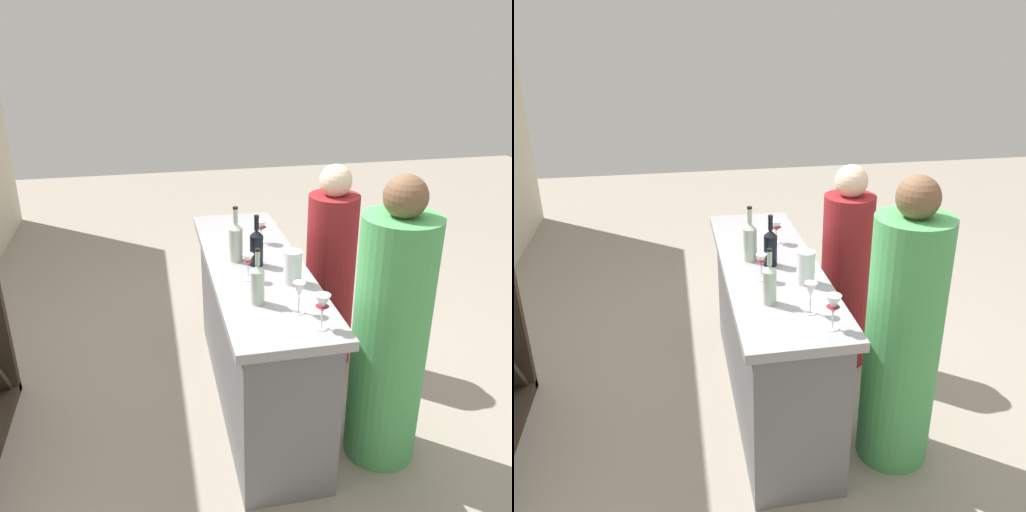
# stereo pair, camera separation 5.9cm
# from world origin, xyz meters

# --- Properties ---
(ground_plane) EXTENTS (12.00, 12.00, 0.00)m
(ground_plane) POSITION_xyz_m (0.00, 0.00, 0.00)
(ground_plane) COLOR #9E9384
(bar_counter) EXTENTS (1.83, 0.55, 0.94)m
(bar_counter) POSITION_xyz_m (0.00, 0.00, 0.48)
(bar_counter) COLOR slate
(bar_counter) RESTS_ON ground
(wine_bottle_leftmost_clear_pale) EXTENTS (0.07, 0.07, 0.29)m
(wine_bottle_leftmost_clear_pale) POSITION_xyz_m (-0.47, 0.09, 1.06)
(wine_bottle_leftmost_clear_pale) COLOR #B7C6B2
(wine_bottle_leftmost_clear_pale) RESTS_ON bar_counter
(wine_bottle_second_left_near_black) EXTENTS (0.08, 0.08, 0.30)m
(wine_bottle_second_left_near_black) POSITION_xyz_m (-0.01, 0.00, 1.06)
(wine_bottle_second_left_near_black) COLOR black
(wine_bottle_second_left_near_black) RESTS_ON bar_counter
(wine_bottle_center_clear_pale) EXTENTS (0.08, 0.08, 0.33)m
(wine_bottle_center_clear_pale) POSITION_xyz_m (0.07, 0.10, 1.07)
(wine_bottle_center_clear_pale) COLOR #B7C6B2
(wine_bottle_center_clear_pale) RESTS_ON bar_counter
(wine_glass_near_left) EXTENTS (0.07, 0.07, 0.17)m
(wine_glass_near_left) POSITION_xyz_m (-0.77, -0.15, 1.06)
(wine_glass_near_left) COLOR white
(wine_glass_near_left) RESTS_ON bar_counter
(wine_glass_near_center) EXTENTS (0.08, 0.08, 0.15)m
(wine_glass_near_center) POSITION_xyz_m (0.32, -0.10, 1.05)
(wine_glass_near_center) COLOR white
(wine_glass_near_center) RESTS_ON bar_counter
(wine_glass_near_right) EXTENTS (0.07, 0.07, 0.16)m
(wine_glass_near_right) POSITION_xyz_m (-0.60, -0.09, 1.06)
(wine_glass_near_right) COLOR white
(wine_glass_near_right) RESTS_ON bar_counter
(wine_glass_far_left) EXTENTS (0.06, 0.06, 0.15)m
(wine_glass_far_left) POSITION_xyz_m (-0.20, 0.08, 1.05)
(wine_glass_far_left) COLOR white
(wine_glass_far_left) RESTS_ON bar_counter
(water_pitcher) EXTENTS (0.10, 0.10, 0.18)m
(water_pitcher) POSITION_xyz_m (-0.28, -0.14, 1.04)
(water_pitcher) COLOR silver
(water_pitcher) RESTS_ON bar_counter
(person_left_guest) EXTENTS (0.50, 0.50, 1.60)m
(person_left_guest) POSITION_xyz_m (-0.60, -0.59, 0.73)
(person_left_guest) COLOR #4CA559
(person_left_guest) RESTS_ON ground
(person_center_guest) EXTENTS (0.42, 0.42, 1.42)m
(person_center_guest) POSITION_xyz_m (0.35, -0.59, 0.66)
(person_center_guest) COLOR maroon
(person_center_guest) RESTS_ON ground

